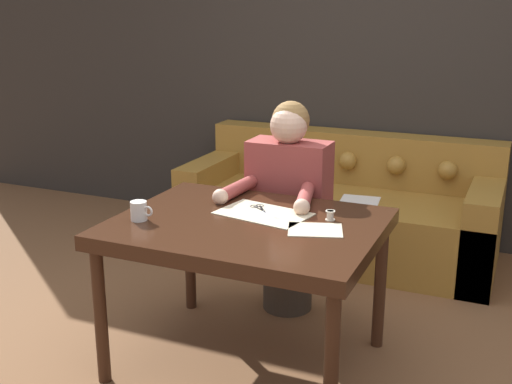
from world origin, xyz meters
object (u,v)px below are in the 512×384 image
object	(u,v)px
person	(288,207)
thread_spool	(330,215)
mug	(139,211)
dining_table	(247,236)
scissors	(261,209)
couch	(340,211)

from	to	relation	value
person	thread_spool	size ratio (longest dim) A/B	26.58
mug	thread_spool	world-z (taller)	mug
dining_table	scissors	size ratio (longest dim) A/B	6.00
dining_table	thread_spool	xyz separation A→B (m)	(0.35, 0.17, 0.10)
dining_table	person	world-z (taller)	person
dining_table	person	xyz separation A→B (m)	(-0.03, 0.62, -0.04)
mug	thread_spool	xyz separation A→B (m)	(0.81, 0.35, -0.02)
dining_table	scissors	bearing A→B (deg)	92.40
scissors	thread_spool	distance (m)	0.35
scissors	mug	size ratio (longest dim) A/B	1.78
couch	person	distance (m)	1.04
person	thread_spool	xyz separation A→B (m)	(0.38, -0.45, 0.14)
couch	scissors	size ratio (longest dim) A/B	10.52
scissors	dining_table	bearing A→B (deg)	-87.60
couch	thread_spool	world-z (taller)	couch
couch	person	xyz separation A→B (m)	(-0.02, -0.99, 0.32)
mug	couch	bearing A→B (deg)	76.07
dining_table	mug	size ratio (longest dim) A/B	10.69
dining_table	mug	distance (m)	0.51
person	mug	world-z (taller)	person
dining_table	scissors	xyz separation A→B (m)	(-0.01, 0.18, 0.08)
mug	thread_spool	bearing A→B (deg)	23.65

